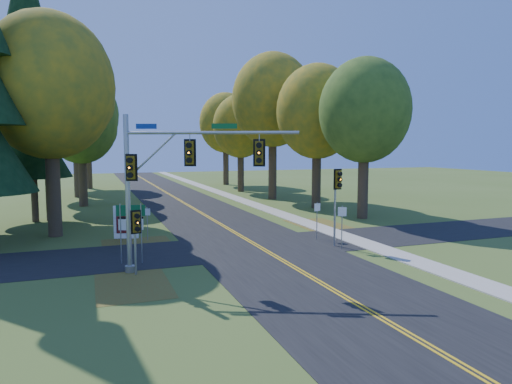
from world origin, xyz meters
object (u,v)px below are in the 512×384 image
object	(u,v)px
traffic_mast	(170,172)
info_kiosk	(126,222)
east_signal_pole	(337,188)
route_sign_cluster	(131,221)

from	to	relation	value
traffic_mast	info_kiosk	world-z (taller)	traffic_mast
traffic_mast	info_kiosk	size ratio (longest dim) A/B	3.54
traffic_mast	east_signal_pole	distance (m)	10.20
east_signal_pole	info_kiosk	xyz separation A→B (m)	(-11.18, 6.70, -2.39)
traffic_mast	route_sign_cluster	xyz separation A→B (m)	(-1.54, 2.45, -2.52)
info_kiosk	route_sign_cluster	bearing A→B (deg)	-76.06
east_signal_pole	route_sign_cluster	bearing A→B (deg)	175.99
traffic_mast	east_signal_pole	xyz separation A→B (m)	(9.88, 2.23, -1.22)
east_signal_pole	route_sign_cluster	size ratio (longest dim) A/B	1.51
traffic_mast	east_signal_pole	size ratio (longest dim) A/B	1.63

